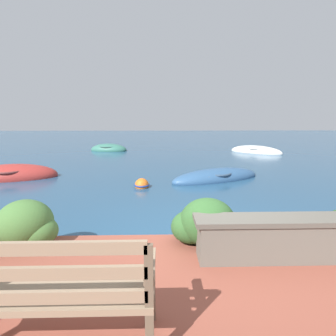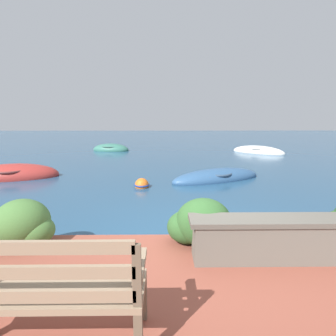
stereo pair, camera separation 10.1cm
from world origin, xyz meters
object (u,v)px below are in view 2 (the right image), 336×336
rowboat_far (258,152)px  rowboat_nearest (217,178)px  rowboat_outer (111,150)px  mooring_buoy (142,185)px  park_bench (46,287)px  rowboat_mid (12,176)px

rowboat_far → rowboat_nearest: bearing=101.1°
rowboat_far → rowboat_outer: 8.68m
rowboat_outer → mooring_buoy: (2.63, -8.73, 0.00)m
park_bench → mooring_buoy: park_bench is taller
rowboat_far → mooring_buoy: bearing=91.5°
rowboat_mid → rowboat_far: 12.07m
park_bench → rowboat_mid: bearing=119.5°
mooring_buoy → rowboat_nearest: bearing=21.3°
rowboat_nearest → rowboat_mid: (-6.66, 0.33, 0.02)m
rowboat_mid → rowboat_outer: rowboat_mid is taller
park_bench → rowboat_far: 14.40m
park_bench → rowboat_nearest: 6.90m
rowboat_nearest → mooring_buoy: size_ratio=7.53×
rowboat_nearest → mooring_buoy: (-2.31, -0.90, 0.01)m
rowboat_nearest → rowboat_outer: bearing=-81.1°
rowboat_nearest → mooring_buoy: rowboat_nearest is taller
park_bench → rowboat_far: bearing=62.5°
park_bench → mooring_buoy: bearing=85.6°
park_bench → rowboat_far: park_bench is taller
mooring_buoy → rowboat_outer: bearing=106.8°
rowboat_nearest → park_bench: bearing=45.0°
rowboat_mid → rowboat_far: bearing=-162.9°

